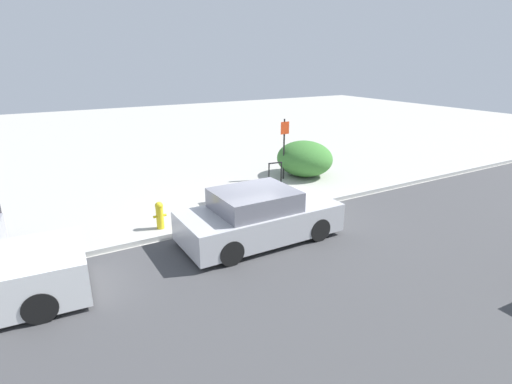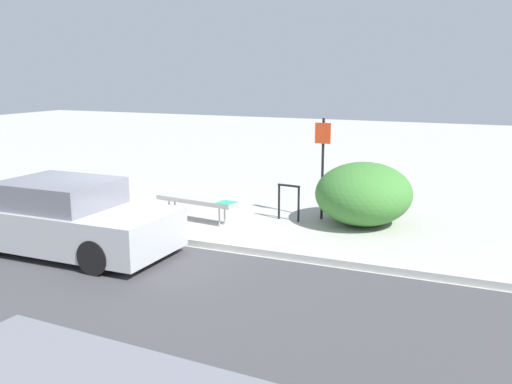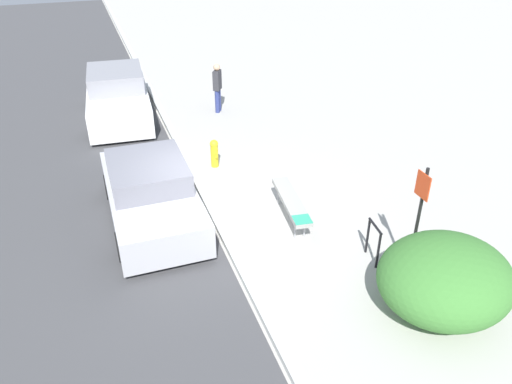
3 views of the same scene
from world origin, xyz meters
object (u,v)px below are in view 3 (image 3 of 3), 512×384
object	(u,v)px
pedestrian	(217,87)
parked_car_near	(151,194)
sign_post	(419,214)
parked_car_far	(118,97)
bike_rack	(374,239)
bench	(291,202)
fire_hydrant	(214,152)

from	to	relation	value
pedestrian	parked_car_near	size ratio (longest dim) A/B	0.40
sign_post	parked_car_far	world-z (taller)	sign_post
bike_rack	parked_car_near	distance (m)	4.83
bike_rack	parked_car_near	world-z (taller)	parked_car_near
bike_rack	bench	bearing A→B (deg)	-152.73
sign_post	parked_car_near	xyz separation A→B (m)	(-3.60, -4.22, -0.76)
fire_hydrant	parked_car_far	xyz separation A→B (m)	(-4.42, -2.00, 0.28)
bench	parked_car_near	xyz separation A→B (m)	(-1.11, -2.87, 0.15)
bike_rack	parked_car_far	distance (m)	10.10
bench	parked_car_near	distance (m)	3.08
sign_post	parked_car_far	bearing A→B (deg)	-156.88
bench	pedestrian	xyz separation A→B (m)	(-6.90, 0.26, 0.39)
parked_car_far	pedestrian	bearing A→B (deg)	83.36
bike_rack	parked_car_far	world-z (taller)	parked_car_far
fire_hydrant	pedestrian	size ratio (longest dim) A/B	0.47
pedestrian	sign_post	bearing A→B (deg)	39.45
sign_post	pedestrian	distance (m)	9.46
bike_rack	sign_post	size ratio (longest dim) A/B	0.36
parked_car_far	bench	bearing A→B (deg)	25.12
fire_hydrant	parked_car_far	size ratio (longest dim) A/B	0.17
bench	parked_car_near	bearing A→B (deg)	-103.99
bike_rack	fire_hydrant	xyz separation A→B (m)	(-4.91, -1.86, -0.09)
fire_hydrant	parked_car_far	distance (m)	4.86
sign_post	parked_car_near	size ratio (longest dim) A/B	0.57
bike_rack	fire_hydrant	world-z (taller)	bike_rack
fire_hydrant	bench	bearing A→B (deg)	16.47
bike_rack	parked_car_near	bearing A→B (deg)	-127.65
pedestrian	parked_car_near	bearing A→B (deg)	4.41
bike_rack	pedestrian	distance (m)	8.77
bike_rack	sign_post	xyz separation A→B (m)	(0.65, 0.40, 0.88)
fire_hydrant	parked_car_near	world-z (taller)	parked_car_near
sign_post	pedestrian	world-z (taller)	sign_post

